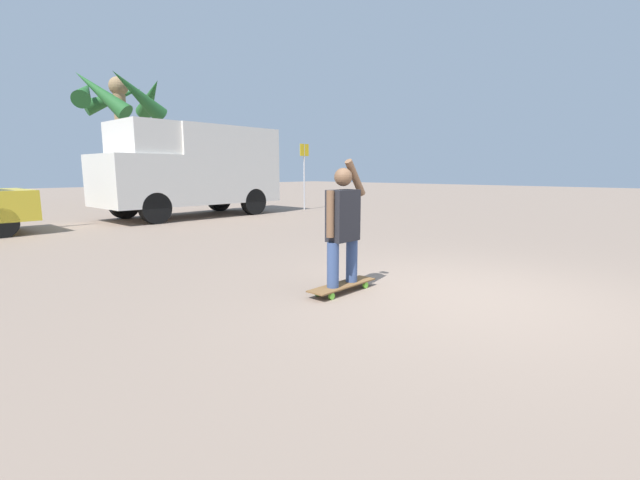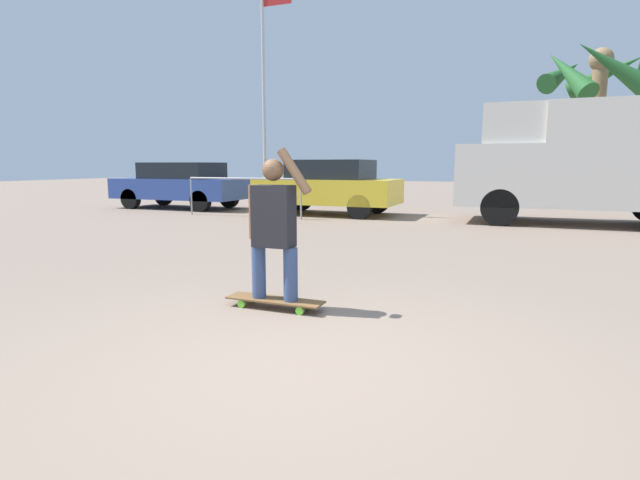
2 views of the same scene
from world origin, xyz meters
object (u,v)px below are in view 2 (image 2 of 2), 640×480
at_px(parked_car_yellow, 329,186).
at_px(camper_van, 587,159).
at_px(skateboard, 275,301).
at_px(parked_car_blue, 181,184).
at_px(flagpole, 266,78).
at_px(palm_tree_near_van, 598,79).
at_px(person_skateboarder, 274,223).

bearing_deg(parked_car_yellow, camper_van, 0.25).
distance_m(skateboard, parked_car_blue, 12.26).
distance_m(camper_van, flagpole, 8.50).
xyz_separation_m(parked_car_blue, palm_tree_near_van, (12.59, 7.07, 3.61)).
bearing_deg(palm_tree_near_van, parked_car_yellow, -135.84).
height_order(person_skateboarder, parked_car_blue, person_skateboarder).
xyz_separation_m(skateboard, camper_van, (3.57, 9.08, 1.48)).
relative_size(camper_van, parked_car_yellow, 1.40).
relative_size(parked_car_blue, flagpole, 0.66).
xyz_separation_m(camper_van, parked_car_yellow, (-6.50, -0.03, -0.75)).
height_order(parked_car_yellow, palm_tree_near_van, palm_tree_near_van).
xyz_separation_m(camper_van, parked_car_blue, (-11.72, 0.06, -0.78)).
height_order(camper_van, parked_car_yellow, camper_van).
distance_m(camper_van, parked_car_blue, 11.75).
bearing_deg(camper_van, parked_car_yellow, -179.75).
distance_m(parked_car_yellow, flagpole, 3.48).
xyz_separation_m(skateboard, parked_car_blue, (-8.15, 9.14, 0.71)).
xyz_separation_m(parked_car_blue, flagpole, (3.55, -0.66, 3.03)).
xyz_separation_m(person_skateboarder, parked_car_yellow, (-2.92, 9.05, -0.05)).
distance_m(parked_car_blue, flagpole, 4.72).
bearing_deg(parked_car_yellow, person_skateboarder, -72.10).
relative_size(skateboard, palm_tree_near_van, 0.18).
bearing_deg(person_skateboarder, palm_tree_near_van, 74.67).
bearing_deg(person_skateboarder, skateboard, 0.00).
xyz_separation_m(parked_car_yellow, flagpole, (-1.67, -0.57, 3.00)).
height_order(palm_tree_near_van, flagpole, flagpole).
distance_m(palm_tree_near_van, flagpole, 11.91).
bearing_deg(skateboard, flagpole, 118.45).
height_order(person_skateboarder, parked_car_yellow, person_skateboarder).
bearing_deg(palm_tree_near_van, flagpole, -139.48).
relative_size(person_skateboarder, palm_tree_near_van, 0.26).
bearing_deg(parked_car_yellow, parked_car_blue, 179.06).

